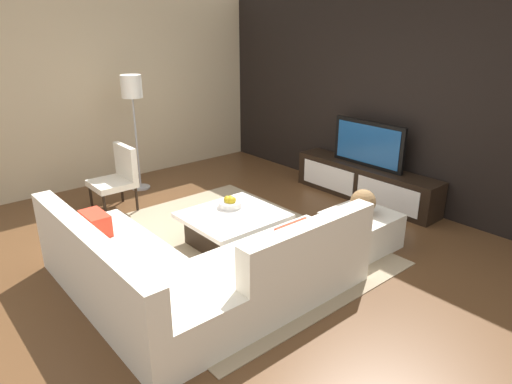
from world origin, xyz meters
name	(u,v)px	position (x,y,z in m)	size (l,w,h in m)	color
ground_plane	(232,250)	(0.00, 0.00, 0.00)	(14.00, 14.00, 0.00)	brown
feature_wall_back	(385,99)	(0.00, 2.70, 1.40)	(6.40, 0.12, 2.80)	black
side_wall_left	(114,91)	(-3.20, 0.20, 1.40)	(0.12, 5.20, 2.80)	#C6B28E
area_rug	(226,246)	(-0.10, 0.00, 0.01)	(3.23, 2.57, 0.01)	tan
media_console	(365,183)	(0.00, 2.40, 0.25)	(2.22, 0.43, 0.50)	black
television	(368,144)	(0.00, 2.40, 0.82)	(1.13, 0.06, 0.63)	black
sectional_couch	(190,271)	(0.51, -0.86, 0.28)	(2.35, 2.36, 0.82)	silver
coffee_table	(233,228)	(-0.10, 0.10, 0.20)	(0.95, 1.03, 0.38)	black
accent_chair_near	(118,175)	(-1.94, -0.41, 0.49)	(0.53, 0.52, 0.87)	black
floor_lamp	(132,95)	(-2.51, 0.17, 1.42)	(0.30, 0.30, 1.70)	#A5A5AA
ottoman	(361,230)	(0.87, 1.17, 0.20)	(0.70, 0.70, 0.40)	silver
fruit_bowl	(230,203)	(-0.28, 0.20, 0.43)	(0.28, 0.28, 0.14)	silver
decorative_ball	(363,202)	(0.87, 1.17, 0.54)	(0.28, 0.28, 0.28)	#997247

